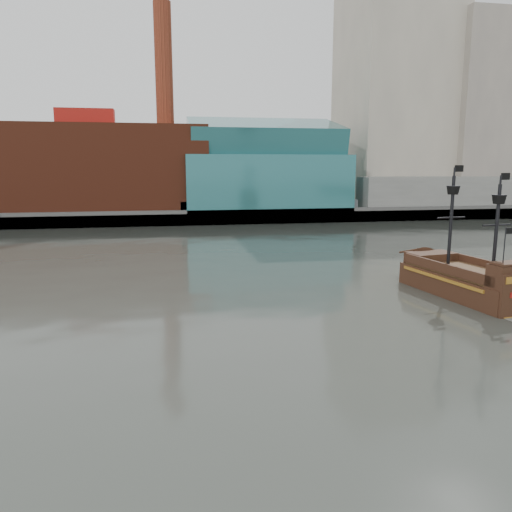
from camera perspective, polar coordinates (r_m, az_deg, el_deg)
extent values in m
plane|color=#2C302A|center=(26.82, 9.94, -11.96)|extent=(400.00, 400.00, 0.00)
cube|color=slate|center=(115.90, -6.12, 5.73)|extent=(220.00, 60.00, 2.00)
cube|color=#4C4C49|center=(86.61, -4.58, 4.43)|extent=(220.00, 1.00, 2.60)
cube|color=maroon|center=(96.09, -18.62, 9.41)|extent=(42.00, 18.00, 15.00)
cube|color=#296A6E|center=(95.15, 0.95, 8.43)|extent=(30.00, 16.00, 10.00)
cube|color=#BAAF9A|center=(115.18, 15.42, 17.37)|extent=(20.00, 22.00, 46.00)
cube|color=gray|center=(120.16, 24.20, 14.62)|extent=(18.00, 18.00, 38.00)
cube|color=#BAAF9A|center=(135.06, 16.21, 17.52)|extent=(24.00, 20.00, 52.00)
cube|color=slate|center=(105.94, 22.14, 6.78)|extent=(40.00, 6.00, 6.00)
cylinder|color=maroon|center=(98.84, -10.50, 20.57)|extent=(3.20, 3.20, 22.00)
cube|color=#296A6E|center=(95.23, 0.96, 13.24)|extent=(28.00, 14.94, 8.78)
cube|color=black|center=(42.73, 22.90, -3.42)|extent=(6.21, 11.72, 2.42)
cube|color=#453119|center=(42.45, 23.03, -1.65)|extent=(5.59, 10.55, 0.28)
cube|color=black|center=(45.74, 19.35, -0.18)|extent=(4.24, 2.78, 0.93)
cylinder|color=black|center=(42.45, 21.38, 3.62)|extent=(0.30, 0.30, 7.26)
cylinder|color=black|center=(41.29, 25.78, 2.75)|extent=(0.30, 0.30, 6.70)
cone|color=black|center=(42.26, 21.61, 7.00)|extent=(1.16, 1.16, 0.65)
cone|color=black|center=(41.09, 26.02, 5.83)|extent=(1.16, 1.16, 0.65)
cube|color=black|center=(42.49, 22.19, 9.25)|extent=(0.83, 0.15, 0.51)
cube|color=black|center=(41.32, 26.62, 8.14)|extent=(0.83, 0.15, 0.51)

